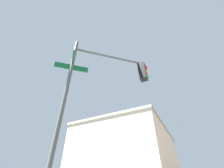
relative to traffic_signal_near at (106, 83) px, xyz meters
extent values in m
cylinder|color=#474C47|center=(-0.88, -0.85, -1.24)|extent=(0.12, 0.12, 5.88)
cylinder|color=#474C47|center=(0.09, 0.09, 1.30)|extent=(2.00, 1.95, 0.09)
cube|color=black|center=(1.06, 1.03, 0.85)|extent=(0.28, 0.28, 0.80)
sphere|color=red|center=(1.17, 1.13, 1.10)|extent=(0.18, 0.18, 0.18)
sphere|color=orange|center=(1.17, 1.13, 0.85)|extent=(0.18, 0.18, 0.18)
sphere|color=green|center=(1.17, 1.13, 0.60)|extent=(0.18, 0.18, 0.18)
cube|color=#0F5128|center=(-0.88, -0.85, 0.39)|extent=(0.82, 0.80, 0.20)
cube|color=#0F5128|center=(-0.88, -0.85, 0.61)|extent=(0.73, 0.74, 0.20)
cube|color=beige|center=(-8.66, 24.77, 0.84)|extent=(14.38, 20.69, 10.04)
cube|color=gray|center=(-8.66, 24.77, 6.06)|extent=(14.68, 20.99, 0.40)
camera|label=1|loc=(1.99, -3.38, -2.92)|focal=23.01mm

